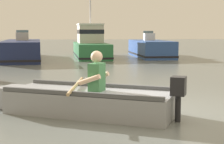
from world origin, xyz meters
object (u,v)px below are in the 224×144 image
(moored_boat_green, at_px, (91,45))
(moored_boat_blue, at_px, (150,49))
(rowboat_with_person, at_px, (86,100))
(moored_boat_navy, at_px, (22,50))

(moored_boat_green, distance_m, moored_boat_blue, 3.65)
(rowboat_with_person, bearing_deg, moored_boat_navy, 104.44)
(rowboat_with_person, xyz_separation_m, moored_boat_green, (0.46, 14.22, 0.49))
(moored_boat_navy, height_order, moored_boat_blue, moored_boat_navy)
(moored_boat_green, bearing_deg, moored_boat_navy, -162.23)
(moored_boat_green, bearing_deg, moored_boat_blue, 0.32)
(moored_boat_navy, distance_m, moored_boat_blue, 7.55)
(moored_boat_blue, bearing_deg, moored_boat_navy, -170.54)
(moored_boat_navy, bearing_deg, moored_boat_blue, 9.46)
(rowboat_with_person, bearing_deg, moored_boat_green, 88.14)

